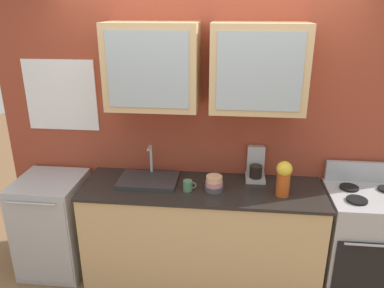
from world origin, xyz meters
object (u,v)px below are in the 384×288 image
sink_faucet (148,179)px  stove_range (363,242)px  bowl_stack (214,184)px  dishwasher (54,224)px  coffee_maker (256,167)px  cup_near_sink (188,186)px  vase (284,177)px

sink_faucet → stove_range: bearing=-2.0°
stove_range → bowl_stack: stove_range is taller
dishwasher → coffee_maker: 1.93m
stove_range → sink_faucet: size_ratio=2.15×
cup_near_sink → coffee_maker: 0.65m
vase → dishwasher: bearing=178.2°
vase → coffee_maker: 0.37m
cup_near_sink → sink_faucet: bearing=159.6°
sink_faucet → bowl_stack: bearing=-10.1°
stove_range → vase: size_ratio=3.67×
sink_faucet → vase: bearing=-6.7°
stove_range → coffee_maker: coffee_maker is taller
bowl_stack → coffee_maker: bearing=37.7°
bowl_stack → cup_near_sink: 0.22m
stove_range → bowl_stack: bearing=-178.3°
vase → cup_near_sink: vase is taller
stove_range → vase: bearing=-174.6°
dishwasher → coffee_maker: size_ratio=3.13×
vase → coffee_maker: vase is taller
cup_near_sink → bowl_stack: bearing=8.5°
sink_faucet → coffee_maker: size_ratio=1.75×
bowl_stack → dishwasher: bearing=178.7°
cup_near_sink → dishwasher: 1.36m
vase → cup_near_sink: bearing=-179.9°
bowl_stack → dishwasher: size_ratio=0.17×
vase → dishwasher: vase is taller
coffee_maker → dishwasher: bearing=-172.6°
vase → dishwasher: size_ratio=0.33×
cup_near_sink → stove_range: bearing=2.7°
sink_faucet → vase: (1.14, -0.13, 0.14)m
bowl_stack → dishwasher: 1.56m
stove_range → bowl_stack: (-1.28, -0.04, 0.51)m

